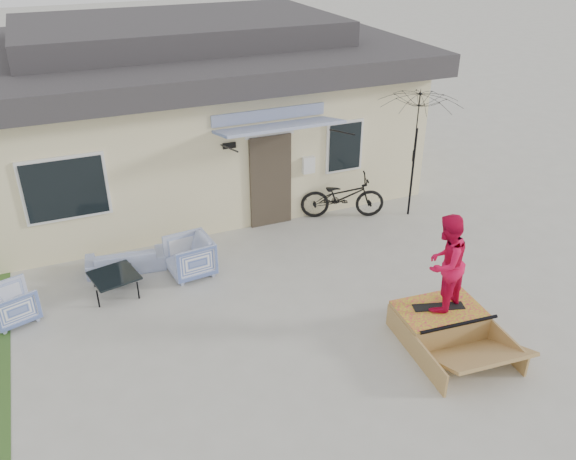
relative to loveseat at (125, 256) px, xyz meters
name	(u,v)px	position (x,y,z in m)	size (l,w,h in m)	color
ground	(314,354)	(2.35, -3.76, -0.30)	(90.00, 90.00, 0.00)	#A9A79C
house	(184,104)	(2.35, 4.23, 1.64)	(10.80, 8.49, 4.10)	beige
loveseat	(125,256)	(0.00, 0.00, 0.00)	(1.53, 0.45, 0.60)	#485FA9
armchair_left	(13,302)	(-2.04, -0.94, 0.07)	(0.71, 0.67, 0.73)	#485FA9
armchair_right	(190,255)	(1.14, -0.66, 0.12)	(0.82, 0.77, 0.84)	#485FA9
coffee_table	(115,284)	(-0.32, -0.77, -0.10)	(0.79, 0.79, 0.39)	black
bicycle	(343,192)	(5.01, 0.41, 0.32)	(0.67, 1.93, 1.23)	black
patio_umbrella	(416,143)	(6.50, -0.10, 1.45)	(2.26, 2.17, 2.20)	black
skate_ramp	(438,320)	(4.50, -4.05, -0.07)	(1.40, 1.86, 0.47)	#9D7741
skateboard	(439,306)	(4.51, -4.00, 0.19)	(0.85, 0.21, 0.05)	black
skater	(445,261)	(4.51, -4.00, 1.06)	(0.82, 0.64, 1.68)	red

